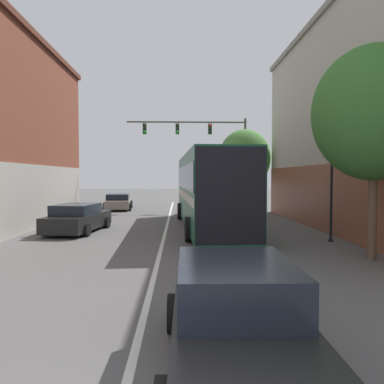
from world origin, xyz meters
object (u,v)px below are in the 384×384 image
(hatchback_foreground, at_px, (237,320))
(parked_car_left_near, at_px, (78,218))
(street_tree_near, at_px, (374,113))
(street_tree_far, at_px, (245,158))
(traffic_signal_gantry, at_px, (207,142))
(parked_car_left_mid, at_px, (118,202))
(bus, at_px, (208,187))
(street_lamp, at_px, (332,173))

(hatchback_foreground, relative_size, parked_car_left_near, 0.91)
(street_tree_near, distance_m, street_tree_far, 16.90)
(hatchback_foreground, bearing_deg, traffic_signal_gantry, -2.19)
(parked_car_left_mid, bearing_deg, street_tree_near, -154.52)
(parked_car_left_mid, distance_m, traffic_signal_gantry, 8.45)
(parked_car_left_near, bearing_deg, bus, -72.51)
(parked_car_left_mid, height_order, traffic_signal_gantry, traffic_signal_gantry)
(parked_car_left_mid, height_order, street_tree_far, street_tree_far)
(street_lamp, xyz_separation_m, street_tree_near, (-0.05, -3.29, 1.80))
(bus, relative_size, parked_car_left_mid, 2.78)
(traffic_signal_gantry, distance_m, street_tree_far, 3.16)
(street_lamp, bearing_deg, parked_car_left_near, 164.53)
(parked_car_left_near, relative_size, street_tree_far, 0.75)
(parked_car_left_near, bearing_deg, hatchback_foreground, -149.43)
(hatchback_foreground, xyz_separation_m, traffic_signal_gantry, (1.32, 23.74, 4.62))
(hatchback_foreground, bearing_deg, street_tree_near, -37.88)
(bus, relative_size, parked_car_left_near, 2.77)
(street_lamp, xyz_separation_m, street_tree_far, (-1.12, 13.56, 1.25))
(street_lamp, bearing_deg, street_tree_far, 94.73)
(street_tree_near, bearing_deg, traffic_signal_gantry, 102.91)
(traffic_signal_gantry, relative_size, street_lamp, 2.04)
(hatchback_foreground, bearing_deg, street_lamp, -27.42)
(traffic_signal_gantry, relative_size, street_tree_near, 1.37)
(hatchback_foreground, relative_size, street_tree_far, 0.68)
(bus, distance_m, parked_car_left_near, 6.53)
(hatchback_foreground, relative_size, traffic_signal_gantry, 0.46)
(street_tree_near, bearing_deg, parked_car_left_near, 149.81)
(hatchback_foreground, height_order, street_tree_near, street_tree_near)
(parked_car_left_mid, bearing_deg, traffic_signal_gantry, -104.68)
(hatchback_foreground, height_order, street_lamp, street_lamp)
(traffic_signal_gantry, relative_size, street_tree_far, 1.47)
(street_lamp, height_order, street_tree_far, street_tree_far)
(hatchback_foreground, bearing_deg, parked_car_left_mid, 13.72)
(hatchback_foreground, relative_size, street_tree_near, 0.64)
(bus, xyz_separation_m, parked_car_left_near, (-6.27, -1.14, -1.43))
(street_tree_far, bearing_deg, parked_car_left_mid, 171.18)
(street_tree_far, bearing_deg, hatchback_foreground, -100.16)
(parked_car_left_mid, xyz_separation_m, street_lamp, (10.94, -15.09, 2.15))
(traffic_signal_gantry, xyz_separation_m, street_lamp, (3.99, -13.92, -2.53))
(parked_car_left_near, distance_m, parked_car_left_mid, 12.08)
(street_tree_far, bearing_deg, parked_car_left_near, -132.75)
(bus, xyz_separation_m, parked_car_left_mid, (-6.32, 10.93, -1.45))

